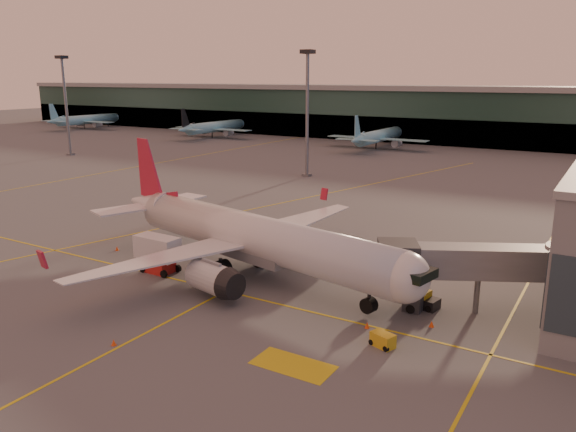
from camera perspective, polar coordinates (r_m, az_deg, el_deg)
The scene contains 16 objects.
ground at distance 55.24m, azimuth -13.73°, elevation -8.09°, with size 600.00×600.00×0.00m, color #4C4F54.
taxi_markings at distance 93.87m, azimuth 2.26°, elevation 1.44°, with size 100.12×173.00×0.01m.
terminal at distance 181.77m, azimuth 19.62°, elevation 9.53°, with size 400.00×20.00×17.60m.
mast_west_far at distance 160.21m, azimuth -21.68°, elevation 11.06°, with size 2.40×2.40×25.60m.
mast_west_near at distance 116.72m, azimuth 1.97°, elevation 11.27°, with size 2.40×2.40×25.60m.
distant_aircraft_row at distance 165.59m, azimuth 10.48°, elevation 6.69°, with size 290.00×34.00×13.00m.
main_airplane at distance 58.62m, azimuth -4.10°, elevation -2.06°, with size 42.69×38.81×12.99m.
jet_bridge at distance 52.23m, azimuth 20.25°, elevation -4.81°, with size 17.76×10.96×6.26m.
catering_truck at distance 61.45m, azimuth -13.09°, elevation -3.57°, with size 5.12×2.43×3.93m.
gpu_cart at distance 45.13m, azimuth 9.59°, elevation -12.32°, with size 2.15×1.69×1.10m.
pushback_tug at distance 52.98m, azimuth 13.44°, elevation -8.32°, with size 3.25×2.16×1.54m.
cone_nose at distance 49.31m, azimuth 14.38°, elevation -10.58°, with size 0.42×0.42×0.53m.
cone_tail at distance 70.76m, azimuth -16.98°, elevation -3.17°, with size 0.41×0.41×0.53m.
cone_wing_right at distance 46.84m, azimuth -17.29°, elevation -12.17°, with size 0.39×0.39×0.50m.
cone_wing_left at distance 74.72m, azimuth 2.86°, elevation -1.63°, with size 0.47×0.47×0.60m.
cone_fwd at distance 48.06m, azimuth 8.04°, elevation -10.93°, with size 0.41×0.41×0.52m.
Camera 1 is at (36.74, -35.85, 20.40)m, focal length 35.00 mm.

